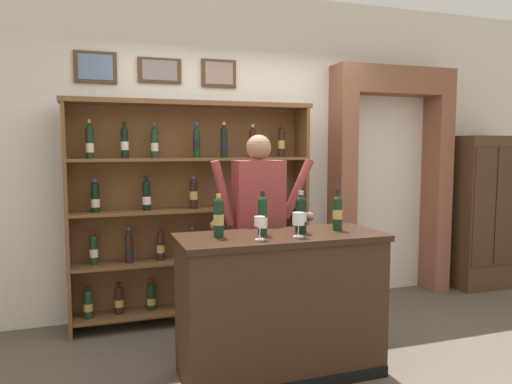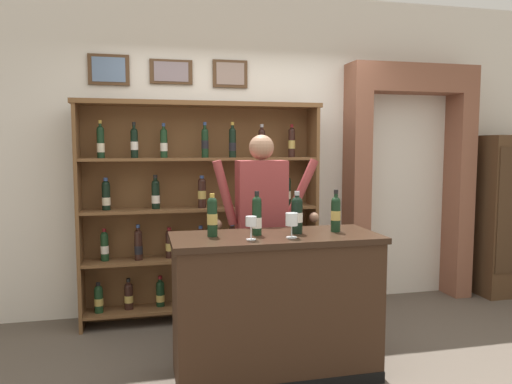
{
  "view_description": "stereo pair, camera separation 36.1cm",
  "coord_description": "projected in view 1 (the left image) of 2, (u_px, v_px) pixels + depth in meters",
  "views": [
    {
      "loc": [
        -1.3,
        -3.01,
        1.58
      ],
      "look_at": [
        -0.13,
        0.39,
        1.24
      ],
      "focal_mm": 34.06,
      "sensor_mm": 36.0,
      "label": 1
    },
    {
      "loc": [
        -0.95,
        -3.11,
        1.58
      ],
      "look_at": [
        -0.13,
        0.39,
        1.24
      ],
      "focal_mm": 34.06,
      "sensor_mm": 36.0,
      "label": 2
    }
  ],
  "objects": [
    {
      "name": "ground_plane",
      "position": [
        292.0,
        373.0,
        3.41
      ],
      "size": [
        14.0,
        14.0,
        0.02
      ],
      "primitive_type": "cube",
      "color": "brown"
    },
    {
      "name": "back_wall",
      "position": [
        230.0,
        153.0,
        4.74
      ],
      "size": [
        12.0,
        0.19,
        3.03
      ],
      "color": "silver",
      "rests_on": "ground"
    },
    {
      "name": "wine_shelf",
      "position": [
        192.0,
        209.0,
        4.35
      ],
      "size": [
        2.17,
        0.32,
        1.97
      ],
      "color": "brown",
      "rests_on": "ground"
    },
    {
      "name": "archway_doorway",
      "position": [
        386.0,
        169.0,
        5.18
      ],
      "size": [
        1.34,
        0.45,
        2.39
      ],
      "color": "brown",
      "rests_on": "ground"
    },
    {
      "name": "side_cabinet",
      "position": [
        480.0,
        212.0,
        5.4
      ],
      "size": [
        0.62,
        0.43,
        1.69
      ],
      "color": "#4C331E",
      "rests_on": "ground"
    },
    {
      "name": "tasting_counter",
      "position": [
        281.0,
        305.0,
        3.33
      ],
      "size": [
        1.4,
        0.59,
        0.98
      ],
      "color": "#382316",
      "rests_on": "ground"
    },
    {
      "name": "shopkeeper",
      "position": [
        259.0,
        216.0,
        3.85
      ],
      "size": [
        0.88,
        0.22,
        1.67
      ],
      "color": "#2D3347",
      "rests_on": "ground"
    },
    {
      "name": "tasting_bottle_bianco",
      "position": [
        219.0,
        216.0,
        3.17
      ],
      "size": [
        0.07,
        0.07,
        0.29
      ],
      "color": "black",
      "rests_on": "tasting_counter"
    },
    {
      "name": "tasting_bottle_riserva",
      "position": [
        262.0,
        215.0,
        3.25
      ],
      "size": [
        0.07,
        0.07,
        0.3
      ],
      "color": "black",
      "rests_on": "tasting_counter"
    },
    {
      "name": "tasting_bottle_grappa",
      "position": [
        301.0,
        213.0,
        3.34
      ],
      "size": [
        0.08,
        0.08,
        0.29
      ],
      "color": "black",
      "rests_on": "tasting_counter"
    },
    {
      "name": "tasting_bottle_rosso",
      "position": [
        338.0,
        212.0,
        3.44
      ],
      "size": [
        0.07,
        0.07,
        0.29
      ],
      "color": "black",
      "rests_on": "tasting_counter"
    },
    {
      "name": "wine_glass_left",
      "position": [
        260.0,
        223.0,
        3.08
      ],
      "size": [
        0.07,
        0.07,
        0.15
      ],
      "color": "silver",
      "rests_on": "tasting_counter"
    },
    {
      "name": "wine_glass_spare",
      "position": [
        298.0,
        220.0,
        3.18
      ],
      "size": [
        0.08,
        0.08,
        0.16
      ],
      "color": "silver",
      "rests_on": "tasting_counter"
    }
  ]
}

